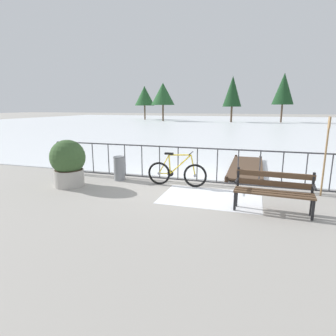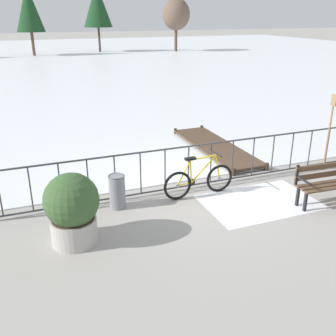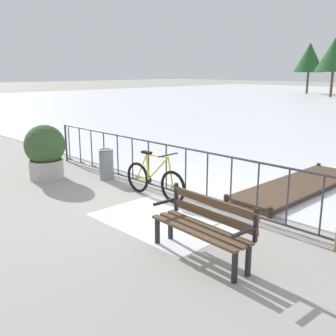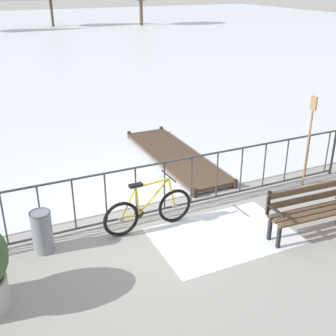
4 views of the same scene
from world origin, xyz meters
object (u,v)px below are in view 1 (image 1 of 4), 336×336
at_px(park_bench, 273,188).
at_px(trash_bin, 119,168).
at_px(oar_upright, 326,151).
at_px(planter_with_shrub, 68,162).
at_px(bicycle_near_railing, 177,173).

relative_size(park_bench, trash_bin, 2.22).
bearing_deg(oar_upright, trash_bin, -178.84).
bearing_deg(park_bench, oar_upright, 50.70).
relative_size(park_bench, planter_with_shrub, 1.23).
height_order(planter_with_shrub, oar_upright, oar_upright).
height_order(bicycle_near_railing, planter_with_shrub, planter_with_shrub).
distance_m(trash_bin, oar_upright, 5.63).
relative_size(planter_with_shrub, trash_bin, 1.80).
bearing_deg(bicycle_near_railing, oar_upright, 3.20).
relative_size(park_bench, oar_upright, 0.82).
xyz_separation_m(trash_bin, oar_upright, (5.58, 0.11, 0.76)).
xyz_separation_m(bicycle_near_railing, trash_bin, (-1.85, 0.10, 0.00)).
xyz_separation_m(park_bench, trash_bin, (-4.35, 1.39, -0.14)).
xyz_separation_m(park_bench, planter_with_shrub, (-5.40, 0.37, 0.17)).
height_order(park_bench, oar_upright, oar_upright).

